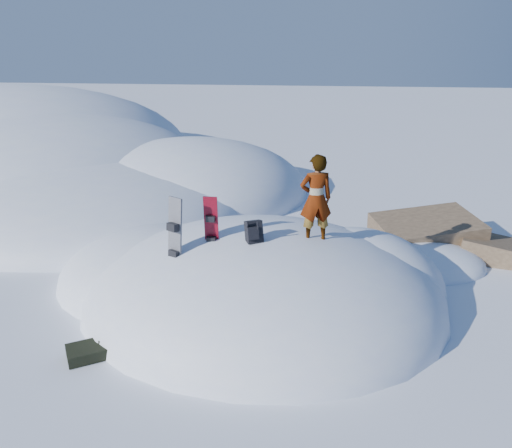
# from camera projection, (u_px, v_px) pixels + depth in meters

# --- Properties ---
(ground) EXTENTS (120.00, 120.00, 0.00)m
(ground) POSITION_uv_depth(u_px,v_px,m) (262.00, 302.00, 9.74)
(ground) COLOR white
(ground) RESTS_ON ground
(snow_mound) EXTENTS (8.00, 6.00, 3.00)m
(snow_mound) POSITION_uv_depth(u_px,v_px,m) (255.00, 296.00, 9.99)
(snow_mound) COLOR white
(snow_mound) RESTS_ON ground
(snow_ridge) EXTENTS (21.50, 18.50, 6.40)m
(snow_ridge) POSITION_uv_depth(u_px,v_px,m) (43.00, 170.00, 20.39)
(snow_ridge) COLOR white
(snow_ridge) RESTS_ON ground
(rock_outcrop) EXTENTS (4.68, 4.41, 1.68)m
(rock_outcrop) POSITION_uv_depth(u_px,v_px,m) (432.00, 253.00, 12.02)
(rock_outcrop) COLOR #7B6146
(rock_outcrop) RESTS_ON ground
(snowboard_red) EXTENTS (0.25, 0.17, 1.34)m
(snowboard_red) POSITION_uv_depth(u_px,v_px,m) (211.00, 231.00, 8.92)
(snowboard_red) COLOR red
(snowboard_red) RESTS_ON snow_mound
(snowboard_dark) EXTENTS (0.36, 0.32, 1.65)m
(snowboard_dark) POSITION_uv_depth(u_px,v_px,m) (174.00, 243.00, 8.65)
(snowboard_dark) COLOR black
(snowboard_dark) RESTS_ON snow_mound
(backpack) EXTENTS (0.38, 0.42, 0.47)m
(backpack) POSITION_uv_depth(u_px,v_px,m) (254.00, 232.00, 8.73)
(backpack) COLOR black
(backpack) RESTS_ON snow_mound
(gear_pile) EXTENTS (0.91, 0.77, 0.24)m
(gear_pile) POSITION_uv_depth(u_px,v_px,m) (93.00, 350.00, 7.99)
(gear_pile) COLOR black
(gear_pile) RESTS_ON ground
(person) EXTENTS (0.67, 0.54, 1.61)m
(person) POSITION_uv_depth(u_px,v_px,m) (316.00, 199.00, 8.82)
(person) COLOR slate
(person) RESTS_ON snow_mound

